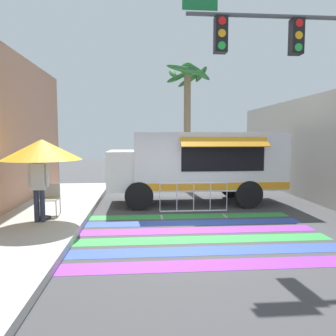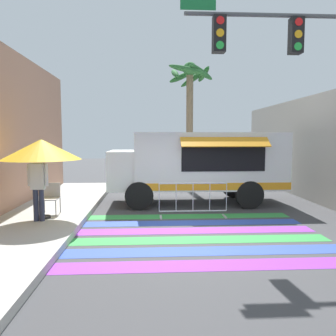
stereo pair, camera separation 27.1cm
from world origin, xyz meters
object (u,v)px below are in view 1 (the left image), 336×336
at_px(food_truck, 194,162).
at_px(folding_chair, 51,196).
at_px(palm_tree, 187,97).
at_px(traffic_signal_pole, 296,66).
at_px(barricade_front, 194,200).
at_px(vendor_person, 39,183).
at_px(patio_umbrella, 42,150).

xyz_separation_m(food_truck, folding_chair, (-4.47, -2.15, -0.78)).
distance_m(food_truck, palm_tree, 3.77).
xyz_separation_m(food_truck, traffic_signal_pole, (2.18, -3.13, 2.74)).
bearing_deg(food_truck, folding_chair, -154.34).
relative_size(barricade_front, palm_tree, 0.36).
relative_size(traffic_signal_pole, vendor_person, 3.25).
xyz_separation_m(patio_umbrella, barricade_front, (4.16, 0.58, -1.52)).
xyz_separation_m(traffic_signal_pole, folding_chair, (-6.64, 0.98, -3.52)).
height_order(traffic_signal_pole, barricade_front, traffic_signal_pole).
relative_size(vendor_person, palm_tree, 0.32).
xyz_separation_m(barricade_front, palm_tree, (0.47, 4.79, 3.62)).
height_order(patio_umbrella, palm_tree, palm_tree).
bearing_deg(vendor_person, food_truck, 35.18).
bearing_deg(barricade_front, folding_chair, -179.59).
distance_m(food_truck, folding_chair, 5.01).
bearing_deg(patio_umbrella, barricade_front, 7.90).
bearing_deg(vendor_person, patio_umbrella, 87.74).
bearing_deg(vendor_person, traffic_signal_pole, 0.53).
bearing_deg(palm_tree, traffic_signal_pole, -70.53).
height_order(folding_chair, vendor_person, vendor_person).
bearing_deg(traffic_signal_pole, food_truck, 124.86).
bearing_deg(folding_chair, patio_umbrella, -81.75).
bearing_deg(patio_umbrella, palm_tree, 49.22).
relative_size(folding_chair, vendor_person, 0.49).
xyz_separation_m(patio_umbrella, palm_tree, (4.63, 5.37, 2.09)).
distance_m(patio_umbrella, vendor_person, 0.88).
height_order(food_truck, palm_tree, palm_tree).
bearing_deg(folding_chair, food_truck, 37.67).
bearing_deg(vendor_person, barricade_front, 13.53).
height_order(patio_umbrella, barricade_front, patio_umbrella).
bearing_deg(palm_tree, patio_umbrella, -130.78).
distance_m(traffic_signal_pole, folding_chair, 7.58).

